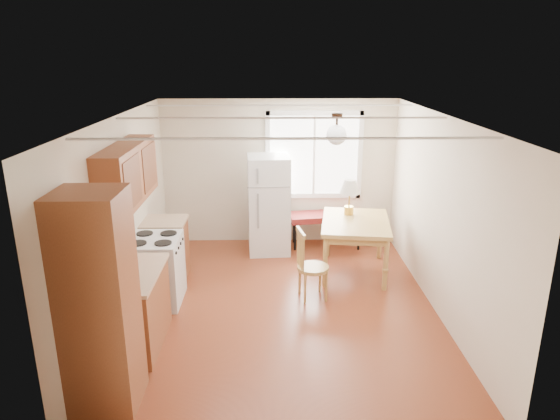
{
  "coord_description": "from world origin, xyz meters",
  "views": [
    {
      "loc": [
        -0.13,
        -5.93,
        3.21
      ],
      "look_at": [
        -0.02,
        0.63,
        1.15
      ],
      "focal_mm": 32.0,
      "sensor_mm": 36.0,
      "label": 1
    }
  ],
  "objects_px": {
    "refrigerator": "(269,205)",
    "bench": "(326,217)",
    "chair": "(307,260)",
    "dining_table": "(355,227)"
  },
  "relations": [
    {
      "from": "bench",
      "to": "dining_table",
      "type": "height_order",
      "value": "dining_table"
    },
    {
      "from": "refrigerator",
      "to": "bench",
      "type": "height_order",
      "value": "refrigerator"
    },
    {
      "from": "chair",
      "to": "bench",
      "type": "bearing_deg",
      "value": 65.24
    },
    {
      "from": "dining_table",
      "to": "chair",
      "type": "relative_size",
      "value": 1.47
    },
    {
      "from": "refrigerator",
      "to": "bench",
      "type": "relative_size",
      "value": 1.21
    },
    {
      "from": "bench",
      "to": "chair",
      "type": "height_order",
      "value": "chair"
    },
    {
      "from": "refrigerator",
      "to": "chair",
      "type": "distance_m",
      "value": 1.84
    },
    {
      "from": "bench",
      "to": "chair",
      "type": "distance_m",
      "value": 2.0
    },
    {
      "from": "bench",
      "to": "chair",
      "type": "relative_size",
      "value": 1.38
    },
    {
      "from": "bench",
      "to": "dining_table",
      "type": "xyz_separation_m",
      "value": [
        0.32,
        -1.07,
        0.18
      ]
    }
  ]
}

